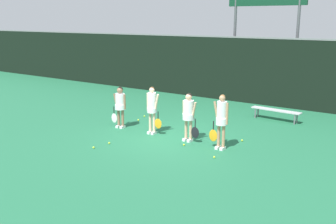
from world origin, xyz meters
The scene contains 16 objects.
ground_plane centered at (0.00, 0.00, 0.00)m, with size 140.00×140.00×0.00m, color #216642.
fence_windscreen centered at (0.00, 7.08, 1.65)m, with size 60.00×0.08×3.27m.
scoreboard centered at (0.28, 8.00, 4.69)m, with size 3.95×0.15×5.95m.
bench_courtside centered at (2.31, 4.49, 0.40)m, with size 2.11×0.51×0.46m.
player_0 centered at (-2.24, 0.01, 0.96)m, with size 0.68×0.41×1.60m.
player_1 centered at (-0.73, 0.04, 1.02)m, with size 0.64×0.35×1.74m.
player_2 centered at (0.83, 0.04, 1.00)m, with size 0.69×0.40×1.68m.
player_3 centered at (2.13, -0.09, 1.06)m, with size 0.65×0.37×1.80m.
tennis_ball_0 centered at (-1.38, 1.46, 0.03)m, with size 0.07×0.07×0.07m, color #CCE033.
tennis_ball_1 centered at (0.98, -0.49, 0.03)m, with size 0.07×0.07×0.07m, color #CCE033.
tennis_ball_2 centered at (-2.34, 1.21, 0.03)m, with size 0.07×0.07×0.07m, color #CCE033.
tennis_ball_3 centered at (-1.20, -1.77, 0.03)m, with size 0.07×0.07×0.07m, color #CCE033.
tennis_ball_4 centered at (-2.53, 1.86, 0.03)m, with size 0.07×0.07×0.07m, color #CCE033.
tennis_ball_5 centered at (-1.29, -2.40, 0.03)m, with size 0.07×0.07×0.07m, color #CCE033.
tennis_ball_6 centered at (2.37, -0.97, 0.03)m, with size 0.06×0.06×0.06m, color #CCE033.
tennis_ball_7 centered at (2.37, 1.06, 0.03)m, with size 0.07×0.07×0.07m, color #CCE033.
Camera 1 is at (7.64, -11.02, 4.13)m, focal length 42.00 mm.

